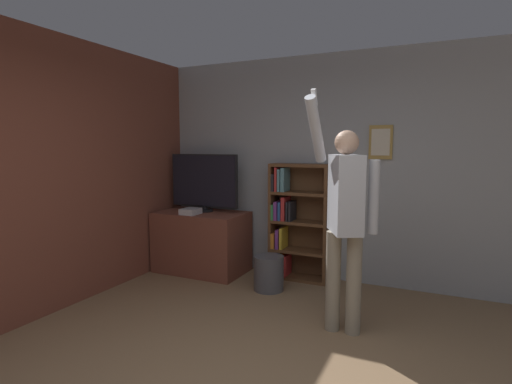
{
  "coord_description": "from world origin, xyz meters",
  "views": [
    {
      "loc": [
        1.02,
        -1.79,
        1.61
      ],
      "look_at": [
        -0.73,
        1.97,
        1.14
      ],
      "focal_mm": 28.0,
      "sensor_mm": 36.0,
      "label": 1
    }
  ],
  "objects": [
    {
      "name": "wall_back",
      "position": [
        0.0,
        2.93,
        1.35
      ],
      "size": [
        6.7,
        0.09,
        2.7
      ],
      "color": "#9EA3A8",
      "rests_on": "ground_plane"
    },
    {
      "name": "wall_side_brick",
      "position": [
        -2.38,
        1.45,
        1.35
      ],
      "size": [
        0.06,
        4.5,
        2.7
      ],
      "color": "brown",
      "rests_on": "ground_plane"
    },
    {
      "name": "tv_ledge",
      "position": [
        -1.76,
        2.5,
        0.39
      ],
      "size": [
        1.14,
        0.68,
        0.77
      ],
      "color": "brown",
      "rests_on": "ground_plane"
    },
    {
      "name": "television",
      "position": [
        -1.76,
        2.58,
        1.16
      ],
      "size": [
        0.96,
        0.22,
        0.74
      ],
      "color": "black",
      "rests_on": "tv_ledge"
    },
    {
      "name": "game_console",
      "position": [
        -1.79,
        2.32,
        0.81
      ],
      "size": [
        0.2,
        0.23,
        0.07
      ],
      "color": "silver",
      "rests_on": "tv_ledge"
    },
    {
      "name": "bookshelf",
      "position": [
        -0.57,
        2.74,
        0.7
      ],
      "size": [
        0.72,
        0.28,
        1.41
      ],
      "color": "brown",
      "rests_on": "ground_plane"
    },
    {
      "name": "person",
      "position": [
        0.3,
        1.56,
        1.06
      ],
      "size": [
        0.55,
        0.57,
        2.08
      ],
      "rotation": [
        0.0,
        0.0,
        -1.11
      ],
      "color": "gray",
      "rests_on": "ground_plane"
    },
    {
      "name": "waste_bin",
      "position": [
        -0.69,
        2.23,
        0.2
      ],
      "size": [
        0.34,
        0.34,
        0.39
      ],
      "color": "#4C4C51",
      "rests_on": "ground_plane"
    }
  ]
}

